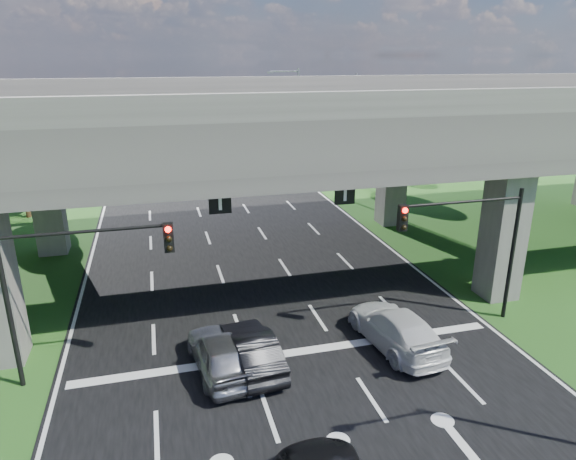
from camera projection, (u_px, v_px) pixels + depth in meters
name	position (u px, v px, depth m)	size (l,w,h in m)	color
ground	(322.00, 408.00, 17.24)	(160.00, 160.00, 0.00)	#224A17
road	(260.00, 286.00, 26.39)	(18.00, 120.00, 0.03)	black
overpass	(249.00, 126.00, 25.67)	(80.00, 15.00, 10.00)	#3A3734
signal_right	(472.00, 234.00, 21.39)	(5.76, 0.54, 6.00)	black
signal_left	(72.00, 272.00, 17.61)	(5.76, 0.54, 6.00)	black
streetlight_far	(349.00, 129.00, 39.76)	(3.38, 0.25, 10.00)	gray
streetlight_beyond	(294.00, 109.00, 54.40)	(3.38, 0.25, 10.00)	gray
tree_left_near	(19.00, 152.00, 36.11)	(4.50, 4.50, 7.80)	black
tree_left_mid	(2.00, 145.00, 42.91)	(3.91, 3.90, 6.76)	black
tree_left_far	(65.00, 120.00, 50.89)	(4.80, 4.80, 8.32)	black
tree_right_near	(364.00, 137.00, 44.57)	(4.20, 4.20, 7.28)	black
tree_right_mid	(360.00, 128.00, 52.72)	(3.91, 3.90, 6.76)	black
tree_right_far	(301.00, 114.00, 58.86)	(4.50, 4.50, 7.80)	black
car_silver	(220.00, 353.00, 19.00)	(1.82, 4.53, 1.54)	#95969C
car_dark	(252.00, 349.00, 19.31)	(1.54, 4.42, 1.46)	black
car_white	(396.00, 328.00, 20.73)	(2.14, 5.27, 1.53)	silver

